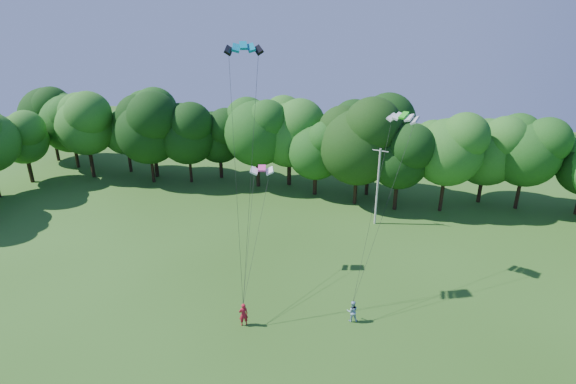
# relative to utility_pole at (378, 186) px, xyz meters

# --- Properties ---
(utility_pole) EXTENTS (1.69, 0.52, 8.64)m
(utility_pole) POSITION_rel_utility_pole_xyz_m (0.00, 0.00, 0.00)
(utility_pole) COLOR #B7B7AD
(utility_pole) RESTS_ON ground
(kite_flyer_left) EXTENTS (0.83, 0.75, 1.89)m
(kite_flyer_left) POSITION_rel_utility_pole_xyz_m (-8.12, -20.19, -3.48)
(kite_flyer_left) COLOR #AD1628
(kite_flyer_left) RESTS_ON ground
(kite_flyer_right) EXTENTS (0.97, 0.83, 1.75)m
(kite_flyer_right) POSITION_rel_utility_pole_xyz_m (-0.32, -17.64, -3.55)
(kite_flyer_right) COLOR #96B7D1
(kite_flyer_right) RESTS_ON ground
(kite_teal) EXTENTS (2.82, 2.07, 0.54)m
(kite_teal) POSITION_rel_utility_pole_xyz_m (-9.10, -15.51, 15.33)
(kite_teal) COLOR #047190
(kite_teal) RESTS_ON ground
(kite_green) EXTENTS (2.66, 1.94, 0.46)m
(kite_green) POSITION_rel_utility_pole_xyz_m (2.03, -9.23, 9.78)
(kite_green) COLOR #2BD21F
(kite_green) RESTS_ON ground
(kite_pink) EXTENTS (2.16, 1.43, 0.35)m
(kite_pink) POSITION_rel_utility_pole_xyz_m (-9.23, -11.67, 5.12)
(kite_pink) COLOR #E74099
(kite_pink) RESTS_ON ground
(tree_back_west) EXTENTS (10.07, 10.07, 14.65)m
(tree_back_west) POSITION_rel_utility_pole_xyz_m (-31.40, 7.71, 4.72)
(tree_back_west) COLOR #312413
(tree_back_west) RESTS_ON ground
(tree_back_center) EXTENTS (9.83, 9.83, 14.30)m
(tree_back_center) POSITION_rel_utility_pole_xyz_m (-2.86, 5.13, 4.50)
(tree_back_center) COLOR black
(tree_back_center) RESTS_ON ground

